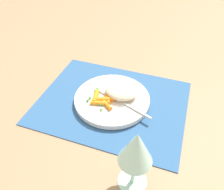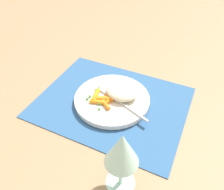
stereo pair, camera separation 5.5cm
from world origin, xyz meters
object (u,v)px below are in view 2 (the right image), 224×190
at_px(plate, 112,99).
at_px(wine_glass, 122,151).
at_px(rice_mound, 122,92).
at_px(fork, 118,101).
at_px(carrot_portion, 103,98).

bearing_deg(plate, wine_glass, 119.34).
xyz_separation_m(plate, wine_glass, (-0.14, 0.24, 0.11)).
relative_size(rice_mound, fork, 0.55).
bearing_deg(wine_glass, carrot_portion, -54.30).
height_order(carrot_portion, fork, carrot_portion).
relative_size(plate, carrot_portion, 2.81).
bearing_deg(wine_glass, fork, -64.87).
relative_size(carrot_portion, wine_glass, 0.48).
bearing_deg(fork, rice_mound, -85.89).
distance_m(plate, wine_glass, 0.30).
xyz_separation_m(fork, wine_glass, (-0.11, 0.23, 0.10)).
bearing_deg(plate, carrot_portion, 50.18).
xyz_separation_m(rice_mound, carrot_portion, (0.05, 0.04, -0.01)).
distance_m(rice_mound, carrot_portion, 0.06).
height_order(fork, wine_glass, wine_glass).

